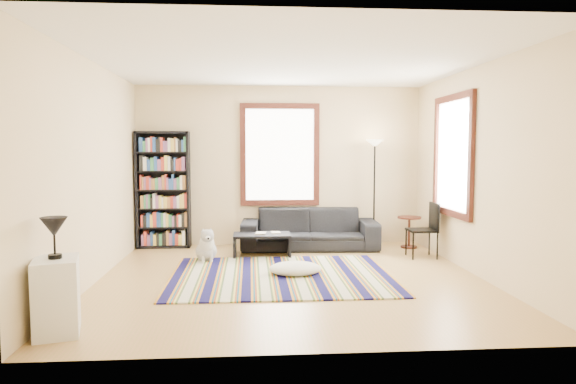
{
  "coord_description": "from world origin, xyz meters",
  "views": [
    {
      "loc": [
        -0.52,
        -6.59,
        1.69
      ],
      "look_at": [
        0.0,
        0.5,
        1.1
      ],
      "focal_mm": 32.0,
      "sensor_mm": 36.0,
      "label": 1
    }
  ],
  "objects": [
    {
      "name": "floor_cushion",
      "position": [
        0.08,
        0.19,
        0.09
      ],
      "size": [
        0.86,
        0.76,
        0.18
      ],
      "primitive_type": "ellipsoid",
      "rotation": [
        0.0,
        0.0,
        0.38
      ],
      "color": "beige",
      "rests_on": "floor"
    },
    {
      "name": "folding_chair",
      "position": [
        2.15,
        1.18,
        0.43
      ],
      "size": [
        0.42,
        0.4,
        0.86
      ],
      "primitive_type": "cube",
      "rotation": [
        0.0,
        0.0,
        -0.0
      ],
      "color": "black",
      "rests_on": "floor"
    },
    {
      "name": "wall_back",
      "position": [
        0.0,
        2.55,
        1.4
      ],
      "size": [
        5.0,
        0.1,
        2.8
      ],
      "primitive_type": "cube",
      "color": "beige",
      "rests_on": "floor"
    },
    {
      "name": "floor",
      "position": [
        0.0,
        0.0,
        -0.05
      ],
      "size": [
        5.0,
        5.0,
        0.1
      ],
      "primitive_type": "cube",
      "color": "#AF8250",
      "rests_on": "ground"
    },
    {
      "name": "window_back",
      "position": [
        0.0,
        2.47,
        1.6
      ],
      "size": [
        1.2,
        0.06,
        1.6
      ],
      "primitive_type": "cube",
      "color": "white",
      "rests_on": "wall_back"
    },
    {
      "name": "wall_left",
      "position": [
        -2.55,
        0.0,
        1.4
      ],
      "size": [
        0.1,
        5.0,
        2.8
      ],
      "primitive_type": "cube",
      "color": "beige",
      "rests_on": "floor"
    },
    {
      "name": "window_right",
      "position": [
        2.47,
        0.8,
        1.6
      ],
      "size": [
        0.06,
        1.2,
        1.6
      ],
      "primitive_type": "cube",
      "color": "white",
      "rests_on": "wall_right"
    },
    {
      "name": "wall_right",
      "position": [
        2.55,
        0.0,
        1.4
      ],
      "size": [
        0.1,
        5.0,
        2.8
      ],
      "primitive_type": "cube",
      "color": "beige",
      "rests_on": "floor"
    },
    {
      "name": "bookshelf",
      "position": [
        -2.01,
        2.32,
        1.0
      ],
      "size": [
        0.9,
        0.3,
        2.0
      ],
      "primitive_type": "cube",
      "color": "black",
      "rests_on": "floor"
    },
    {
      "name": "ceiling",
      "position": [
        0.0,
        0.0,
        2.85
      ],
      "size": [
        5.0,
        5.0,
        0.1
      ],
      "primitive_type": "cube",
      "color": "white",
      "rests_on": "floor"
    },
    {
      "name": "white_cabinet",
      "position": [
        -2.3,
        -1.85,
        0.35
      ],
      "size": [
        0.5,
        0.58,
        0.7
      ],
      "primitive_type": "cube",
      "rotation": [
        0.0,
        0.0,
        0.27
      ],
      "color": "silver",
      "rests_on": "floor"
    },
    {
      "name": "side_table",
      "position": [
        2.2,
        1.97,
        0.27
      ],
      "size": [
        0.46,
        0.46,
        0.54
      ],
      "primitive_type": "cylinder",
      "rotation": [
        0.0,
        0.0,
        -0.17
      ],
      "color": "#421910",
      "rests_on": "floor"
    },
    {
      "name": "sofa",
      "position": [
        0.48,
        2.05,
        0.34
      ],
      "size": [
        2.36,
        1.04,
        0.67
      ],
      "primitive_type": "imported",
      "rotation": [
        0.0,
        0.0,
        -0.06
      ],
      "color": "black",
      "rests_on": "floor"
    },
    {
      "name": "rug",
      "position": [
        -0.12,
        0.14,
        0.01
      ],
      "size": [
        2.93,
        2.34,
        0.02
      ],
      "primitive_type": "cube",
      "color": "#0D0B39",
      "rests_on": "floor"
    },
    {
      "name": "book_b",
      "position": [
        -0.19,
        1.5,
        0.37
      ],
      "size": [
        0.2,
        0.16,
        0.01
      ],
      "primitive_type": "imported",
      "rotation": [
        0.0,
        0.0,
        0.06
      ],
      "color": "beige",
      "rests_on": "coffee_table"
    },
    {
      "name": "floor_lamp",
      "position": [
        1.63,
        2.15,
        0.93
      ],
      "size": [
        0.37,
        0.37,
        1.86
      ],
      "primitive_type": null,
      "rotation": [
        0.0,
        0.0,
        0.3
      ],
      "color": "black",
      "rests_on": "floor"
    },
    {
      "name": "table_lamp",
      "position": [
        -2.3,
        -1.85,
        0.89
      ],
      "size": [
        0.3,
        0.3,
        0.38
      ],
      "primitive_type": null,
      "rotation": [
        0.0,
        0.0,
        -0.28
      ],
      "color": "black",
      "rests_on": "white_cabinet"
    },
    {
      "name": "coffee_table",
      "position": [
        -0.34,
        1.45,
        0.18
      ],
      "size": [
        1.02,
        0.81,
        0.36
      ],
      "primitive_type": "cube",
      "rotation": [
        0.0,
        0.0,
        -0.4
      ],
      "color": "black",
      "rests_on": "floor"
    },
    {
      "name": "dog",
      "position": [
        -1.2,
        1.17,
        0.25
      ],
      "size": [
        0.45,
        0.56,
        0.5
      ],
      "primitive_type": null,
      "rotation": [
        0.0,
        0.0,
        0.2
      ],
      "color": "silver",
      "rests_on": "floor"
    },
    {
      "name": "book_a",
      "position": [
        -0.44,
        1.45,
        0.37
      ],
      "size": [
        0.19,
        0.24,
        0.02
      ],
      "primitive_type": "imported",
      "rotation": [
        0.0,
        0.0,
        -0.15
      ],
      "color": "beige",
      "rests_on": "coffee_table"
    },
    {
      "name": "wall_front",
      "position": [
        0.0,
        -2.55,
        1.4
      ],
      "size": [
        5.0,
        0.1,
        2.8
      ],
      "primitive_type": "cube",
      "color": "beige",
      "rests_on": "floor"
    }
  ]
}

